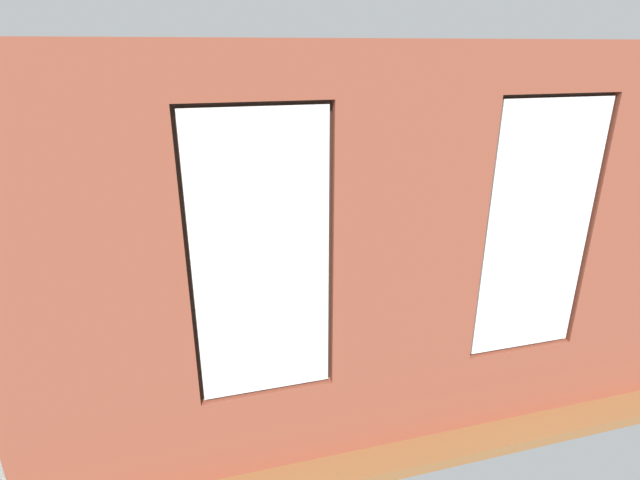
{
  "coord_description": "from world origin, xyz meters",
  "views": [
    {
      "loc": [
        1.57,
        5.83,
        3.22
      ],
      "look_at": [
        0.08,
        0.4,
        1.05
      ],
      "focal_mm": 28.0,
      "sensor_mm": 36.0,
      "label": 1
    }
  ],
  "objects_px": {
    "potted_plant_corner_near_left": "(426,187)",
    "potted_plant_by_left_couch": "(426,244)",
    "potted_plant_mid_room_small": "(377,253)",
    "cup_ceramic": "(277,259)",
    "couch_left": "(503,279)",
    "remote_gray": "(291,263)",
    "tv_flatscreen": "(92,255)",
    "couch_by_window": "(302,374)",
    "potted_plant_near_tv": "(140,307)",
    "table_plant_small": "(318,248)",
    "papasan_chair": "(227,233)",
    "remote_black": "(260,270)",
    "potted_plant_foreground_right": "(133,224)",
    "candle_jar": "(301,263)",
    "media_console": "(101,305)",
    "coffee_table": "(292,267)"
  },
  "relations": [
    {
      "from": "cup_ceramic",
      "to": "potted_plant_near_tv",
      "type": "bearing_deg",
      "value": 37.6
    },
    {
      "from": "table_plant_small",
      "to": "cup_ceramic",
      "type": "bearing_deg",
      "value": 3.71
    },
    {
      "from": "potted_plant_by_left_couch",
      "to": "papasan_chair",
      "type": "bearing_deg",
      "value": -17.79
    },
    {
      "from": "table_plant_small",
      "to": "potted_plant_corner_near_left",
      "type": "relative_size",
      "value": 0.18
    },
    {
      "from": "candle_jar",
      "to": "remote_gray",
      "type": "height_order",
      "value": "candle_jar"
    },
    {
      "from": "tv_flatscreen",
      "to": "potted_plant_mid_room_small",
      "type": "distance_m",
      "value": 3.8
    },
    {
      "from": "coffee_table",
      "to": "table_plant_small",
      "type": "height_order",
      "value": "table_plant_small"
    },
    {
      "from": "cup_ceramic",
      "to": "papasan_chair",
      "type": "relative_size",
      "value": 0.09
    },
    {
      "from": "couch_left",
      "to": "potted_plant_by_left_couch",
      "type": "height_order",
      "value": "couch_left"
    },
    {
      "from": "couch_left",
      "to": "tv_flatscreen",
      "type": "height_order",
      "value": "tv_flatscreen"
    },
    {
      "from": "cup_ceramic",
      "to": "papasan_chair",
      "type": "bearing_deg",
      "value": -66.27
    },
    {
      "from": "tv_flatscreen",
      "to": "potted_plant_by_left_couch",
      "type": "distance_m",
      "value": 4.82
    },
    {
      "from": "media_console",
      "to": "potted_plant_by_left_couch",
      "type": "height_order",
      "value": "media_console"
    },
    {
      "from": "couch_by_window",
      "to": "potted_plant_mid_room_small",
      "type": "bearing_deg",
      "value": -125.22
    },
    {
      "from": "coffee_table",
      "to": "remote_gray",
      "type": "xyz_separation_m",
      "value": [
        -0.0,
        0.0,
        0.06
      ]
    },
    {
      "from": "table_plant_small",
      "to": "candle_jar",
      "type": "bearing_deg",
      "value": 40.12
    },
    {
      "from": "media_console",
      "to": "papasan_chair",
      "type": "height_order",
      "value": "papasan_chair"
    },
    {
      "from": "table_plant_small",
      "to": "potted_plant_corner_near_left",
      "type": "xyz_separation_m",
      "value": [
        -2.4,
        -1.47,
        0.35
      ]
    },
    {
      "from": "table_plant_small",
      "to": "tv_flatscreen",
      "type": "relative_size",
      "value": 0.22
    },
    {
      "from": "couch_by_window",
      "to": "potted_plant_by_left_couch",
      "type": "xyz_separation_m",
      "value": [
        -2.68,
        -2.78,
        -0.02
      ]
    },
    {
      "from": "potted_plant_mid_room_small",
      "to": "potted_plant_near_tv",
      "type": "bearing_deg",
      "value": 21.66
    },
    {
      "from": "papasan_chair",
      "to": "media_console",
      "type": "bearing_deg",
      "value": 43.81
    },
    {
      "from": "cup_ceramic",
      "to": "candle_jar",
      "type": "xyz_separation_m",
      "value": [
        -0.3,
        0.22,
        -0.0
      ]
    },
    {
      "from": "couch_by_window",
      "to": "papasan_chair",
      "type": "xyz_separation_m",
      "value": [
        0.34,
        -3.75,
        0.11
      ]
    },
    {
      "from": "candle_jar",
      "to": "potted_plant_mid_room_small",
      "type": "relative_size",
      "value": 0.15
    },
    {
      "from": "couch_by_window",
      "to": "coffee_table",
      "type": "xyz_separation_m",
      "value": [
        -0.42,
        -2.37,
        0.03
      ]
    },
    {
      "from": "couch_by_window",
      "to": "potted_plant_corner_near_left",
      "type": "relative_size",
      "value": 1.22
    },
    {
      "from": "remote_gray",
      "to": "tv_flatscreen",
      "type": "distance_m",
      "value": 2.53
    },
    {
      "from": "cup_ceramic",
      "to": "potted_plant_near_tv",
      "type": "distance_m",
      "value": 2.17
    },
    {
      "from": "potted_plant_foreground_right",
      "to": "potted_plant_by_left_couch",
      "type": "distance_m",
      "value": 4.59
    },
    {
      "from": "potted_plant_mid_room_small",
      "to": "cup_ceramic",
      "type": "bearing_deg",
      "value": -1.97
    },
    {
      "from": "remote_black",
      "to": "potted_plant_near_tv",
      "type": "relative_size",
      "value": 0.14
    },
    {
      "from": "couch_by_window",
      "to": "table_plant_small",
      "type": "height_order",
      "value": "couch_by_window"
    },
    {
      "from": "remote_gray",
      "to": "tv_flatscreen",
      "type": "bearing_deg",
      "value": 120.48
    },
    {
      "from": "couch_left",
      "to": "potted_plant_mid_room_small",
      "type": "bearing_deg",
      "value": -125.9
    },
    {
      "from": "coffee_table",
      "to": "media_console",
      "type": "distance_m",
      "value": 2.48
    },
    {
      "from": "potted_plant_corner_near_left",
      "to": "potted_plant_by_left_couch",
      "type": "distance_m",
      "value": 1.44
    },
    {
      "from": "remote_gray",
      "to": "potted_plant_foreground_right",
      "type": "distance_m",
      "value": 2.67
    },
    {
      "from": "candle_jar",
      "to": "papasan_chair",
      "type": "bearing_deg",
      "value": -59.94
    },
    {
      "from": "potted_plant_corner_near_left",
      "to": "papasan_chair",
      "type": "bearing_deg",
      "value": 3.63
    },
    {
      "from": "remote_black",
      "to": "table_plant_small",
      "type": "bearing_deg",
      "value": -82.52
    },
    {
      "from": "couch_left",
      "to": "potted_plant_mid_room_small",
      "type": "relative_size",
      "value": 3.25
    },
    {
      "from": "remote_black",
      "to": "potted_plant_mid_room_small",
      "type": "height_order",
      "value": "potted_plant_mid_room_small"
    },
    {
      "from": "potted_plant_foreground_right",
      "to": "remote_gray",
      "type": "bearing_deg",
      "value": 144.56
    },
    {
      "from": "couch_by_window",
      "to": "cup_ceramic",
      "type": "bearing_deg",
      "value": -95.22
    },
    {
      "from": "potted_plant_mid_room_small",
      "to": "potted_plant_by_left_couch",
      "type": "relative_size",
      "value": 1.35
    },
    {
      "from": "candle_jar",
      "to": "potted_plant_mid_room_small",
      "type": "xyz_separation_m",
      "value": [
        -1.18,
        -0.17,
        -0.04
      ]
    },
    {
      "from": "couch_left",
      "to": "cup_ceramic",
      "type": "relative_size",
      "value": 20.72
    },
    {
      "from": "potted_plant_by_left_couch",
      "to": "potted_plant_near_tv",
      "type": "relative_size",
      "value": 0.39
    },
    {
      "from": "cup_ceramic",
      "to": "potted_plant_corner_near_left",
      "type": "xyz_separation_m",
      "value": [
        -3.01,
        -1.51,
        0.44
      ]
    }
  ]
}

